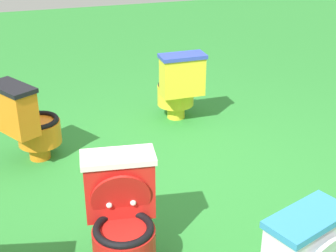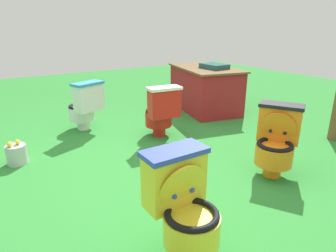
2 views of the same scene
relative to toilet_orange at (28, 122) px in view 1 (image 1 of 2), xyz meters
The scene contains 4 objects.
ground 1.37m from the toilet_orange, 127.67° to the right, with size 14.00×14.00×0.00m, color #2D8433.
toilet_orange is the anchor object (origin of this frame).
toilet_yellow 1.52m from the toilet_orange, 73.87° to the right, with size 0.50×0.44×0.73m.
toilet_red 1.59m from the toilet_orange, 162.93° to the right, with size 0.54×0.46×0.73m.
Camera 1 is at (-3.04, 1.02, 2.09)m, focal length 52.02 mm.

